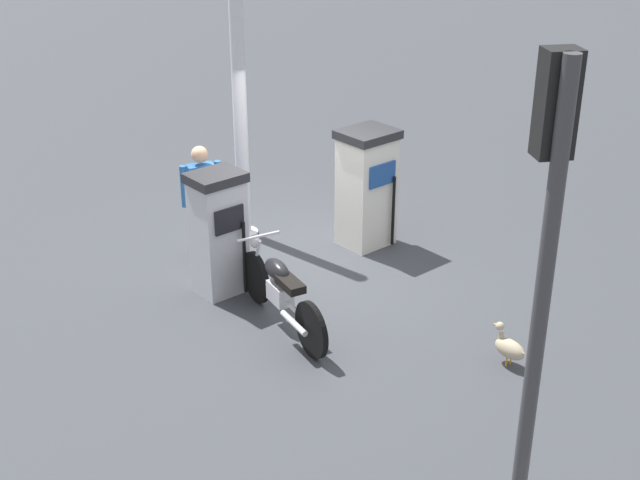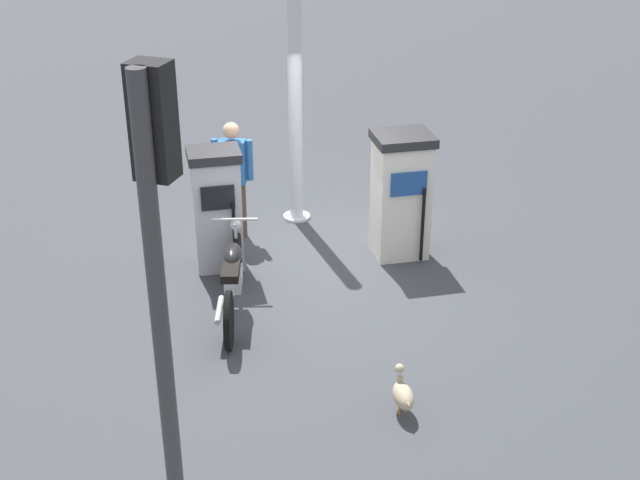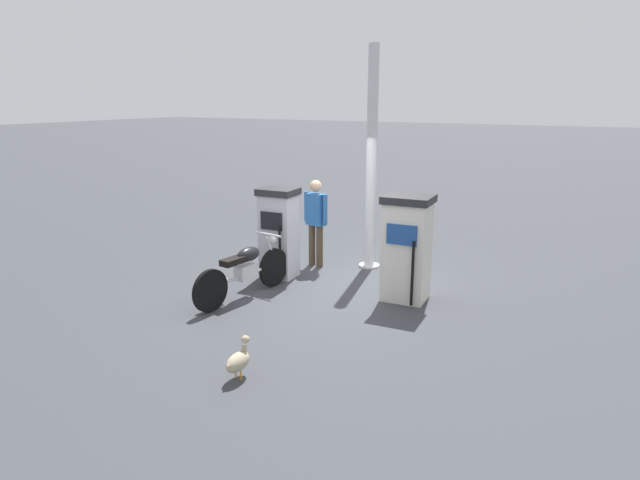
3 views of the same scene
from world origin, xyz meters
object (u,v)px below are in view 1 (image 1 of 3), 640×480
at_px(fuel_pump_near, 219,233).
at_px(fuel_pump_far, 367,187).
at_px(attendant_person, 202,197).
at_px(canopy_support_pole, 240,104).
at_px(wandering_duck, 509,347).
at_px(roadside_traffic_light, 544,247).
at_px(motorcycle_near_pump, 281,291).

relative_size(fuel_pump_near, fuel_pump_far, 0.95).
relative_size(attendant_person, canopy_support_pole, 0.41).
relative_size(fuel_pump_far, canopy_support_pole, 0.42).
relative_size(wandering_duck, roadside_traffic_light, 0.12).
height_order(fuel_pump_near, attendant_person, attendant_person).
xyz_separation_m(fuel_pump_near, motorcycle_near_pump, (1.21, 0.12, -0.36)).
bearing_deg(wandering_duck, motorcycle_near_pump, -145.39).
height_order(wandering_duck, canopy_support_pole, canopy_support_pole).
xyz_separation_m(motorcycle_near_pump, attendant_person, (-2.09, 0.16, 0.50)).
bearing_deg(fuel_pump_far, motorcycle_near_pump, -62.53).
distance_m(attendant_person, canopy_support_pole, 1.46).
bearing_deg(fuel_pump_far, attendant_person, -112.11).
bearing_deg(fuel_pump_near, canopy_support_pole, 138.05).
xyz_separation_m(fuel_pump_near, canopy_support_pole, (-1.34, 1.21, 1.16)).
bearing_deg(fuel_pump_far, canopy_support_pole, -137.42).
relative_size(fuel_pump_near, wandering_duck, 3.39).
bearing_deg(wandering_duck, attendant_person, -162.20).
xyz_separation_m(fuel_pump_far, roadside_traffic_light, (5.38, -2.93, 1.96)).
distance_m(motorcycle_near_pump, canopy_support_pole, 3.16).
distance_m(fuel_pump_near, canopy_support_pole, 2.15).
distance_m(motorcycle_near_pump, attendant_person, 2.15).
relative_size(wandering_duck, canopy_support_pole, 0.12).
xyz_separation_m(attendant_person, wandering_duck, (4.33, 1.39, -0.74)).
relative_size(fuel_pump_near, motorcycle_near_pump, 0.77).
height_order(fuel_pump_near, motorcycle_near_pump, fuel_pump_near).
xyz_separation_m(attendant_person, roadside_traffic_light, (6.26, -0.77, 1.86)).
bearing_deg(wandering_duck, canopy_support_pole, -174.57).
bearing_deg(roadside_traffic_light, fuel_pump_near, 174.74).
distance_m(attendant_person, wandering_duck, 4.61).
relative_size(motorcycle_near_pump, canopy_support_pole, 0.52).
distance_m(motorcycle_near_pump, wandering_duck, 2.73).
distance_m(fuel_pump_near, roadside_traffic_light, 5.76).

